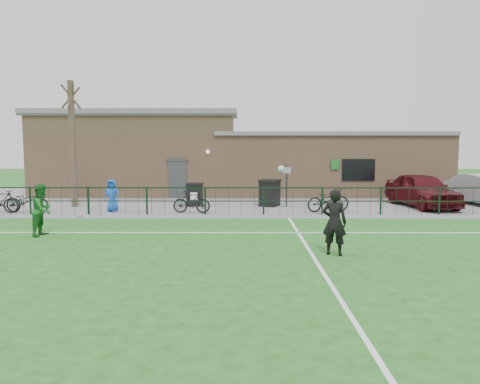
{
  "coord_description": "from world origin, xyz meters",
  "views": [
    {
      "loc": [
        0.07,
        -11.81,
        3.04
      ],
      "look_at": [
        0.0,
        5.0,
        1.3
      ],
      "focal_mm": 35.0,
      "sensor_mm": 36.0,
      "label": 1
    }
  ],
  "objects_px": {
    "wheelie_bin_left": "(195,195)",
    "outfield_player": "(42,210)",
    "bicycle_b": "(2,201)",
    "bicycle_e": "(328,200)",
    "wheelie_bin_right": "(270,194)",
    "sign_post": "(287,186)",
    "ball_ground": "(80,215)",
    "bare_tree": "(73,145)",
    "bicycle_c": "(26,201)",
    "spectator_child": "(112,196)",
    "car_maroon": "(422,190)",
    "bicycle_d": "(192,202)"
  },
  "relations": [
    {
      "from": "car_maroon",
      "to": "spectator_child",
      "type": "xyz_separation_m",
      "value": [
        -14.44,
        -1.66,
        -0.09
      ]
    },
    {
      "from": "sign_post",
      "to": "ball_ground",
      "type": "distance_m",
      "value": 9.47
    },
    {
      "from": "bare_tree",
      "to": "bicycle_c",
      "type": "xyz_separation_m",
      "value": [
        -1.41,
        -2.03,
        -2.47
      ]
    },
    {
      "from": "wheelie_bin_left",
      "to": "bicycle_b",
      "type": "bearing_deg",
      "value": -158.17
    },
    {
      "from": "spectator_child",
      "to": "outfield_player",
      "type": "height_order",
      "value": "outfield_player"
    },
    {
      "from": "bare_tree",
      "to": "bicycle_d",
      "type": "height_order",
      "value": "bare_tree"
    },
    {
      "from": "bicycle_d",
      "to": "bicycle_e",
      "type": "relative_size",
      "value": 0.81
    },
    {
      "from": "bicycle_c",
      "to": "outfield_player",
      "type": "bearing_deg",
      "value": -154.32
    },
    {
      "from": "sign_post",
      "to": "bicycle_b",
      "type": "xyz_separation_m",
      "value": [
        -12.74,
        -1.95,
        -0.49
      ]
    },
    {
      "from": "sign_post",
      "to": "spectator_child",
      "type": "bearing_deg",
      "value": -168.2
    },
    {
      "from": "car_maroon",
      "to": "ball_ground",
      "type": "distance_m",
      "value": 15.71
    },
    {
      "from": "bare_tree",
      "to": "sign_post",
      "type": "height_order",
      "value": "bare_tree"
    },
    {
      "from": "wheelie_bin_right",
      "to": "spectator_child",
      "type": "bearing_deg",
      "value": -141.2
    },
    {
      "from": "wheelie_bin_left",
      "to": "outfield_player",
      "type": "distance_m",
      "value": 8.58
    },
    {
      "from": "bicycle_c",
      "to": "car_maroon",
      "type": "bearing_deg",
      "value": -87.68
    },
    {
      "from": "bicycle_e",
      "to": "ball_ground",
      "type": "bearing_deg",
      "value": 81.15
    },
    {
      "from": "wheelie_bin_left",
      "to": "ball_ground",
      "type": "relative_size",
      "value": 5.22
    },
    {
      "from": "bicycle_b",
      "to": "bicycle_e",
      "type": "relative_size",
      "value": 0.84
    },
    {
      "from": "bare_tree",
      "to": "bicycle_e",
      "type": "distance_m",
      "value": 12.27
    },
    {
      "from": "outfield_player",
      "to": "spectator_child",
      "type": "bearing_deg",
      "value": -0.88
    },
    {
      "from": "bare_tree",
      "to": "bicycle_b",
      "type": "relative_size",
      "value": 3.55
    },
    {
      "from": "sign_post",
      "to": "ball_ground",
      "type": "xyz_separation_m",
      "value": [
        -8.86,
        -3.19,
        -0.92
      ]
    },
    {
      "from": "bicycle_c",
      "to": "outfield_player",
      "type": "xyz_separation_m",
      "value": [
        2.86,
        -4.99,
        0.33
      ]
    },
    {
      "from": "wheelie_bin_left",
      "to": "bicycle_c",
      "type": "height_order",
      "value": "bicycle_c"
    },
    {
      "from": "wheelie_bin_right",
      "to": "sign_post",
      "type": "xyz_separation_m",
      "value": [
        0.8,
        -0.21,
        0.4
      ]
    },
    {
      "from": "ball_ground",
      "to": "bare_tree",
      "type": "bearing_deg",
      "value": 113.15
    },
    {
      "from": "car_maroon",
      "to": "ball_ground",
      "type": "relative_size",
      "value": 24.47
    },
    {
      "from": "bicycle_b",
      "to": "wheelie_bin_right",
      "type": "bearing_deg",
      "value": -78.99
    },
    {
      "from": "bicycle_b",
      "to": "outfield_player",
      "type": "bearing_deg",
      "value": -141.25
    },
    {
      "from": "wheelie_bin_right",
      "to": "spectator_child",
      "type": "distance_m",
      "value": 7.39
    },
    {
      "from": "bare_tree",
      "to": "ball_ground",
      "type": "height_order",
      "value": "bare_tree"
    },
    {
      "from": "wheelie_bin_left",
      "to": "bicycle_b",
      "type": "height_order",
      "value": "wheelie_bin_left"
    },
    {
      "from": "sign_post",
      "to": "outfield_player",
      "type": "distance_m",
      "value": 11.24
    },
    {
      "from": "sign_post",
      "to": "ball_ground",
      "type": "relative_size",
      "value": 10.28
    },
    {
      "from": "bicycle_e",
      "to": "spectator_child",
      "type": "xyz_separation_m",
      "value": [
        -9.64,
        -0.0,
        0.19
      ]
    },
    {
      "from": "wheelie_bin_left",
      "to": "bicycle_b",
      "type": "xyz_separation_m",
      "value": [
        -8.28,
        -2.32,
        -0.0
      ]
    },
    {
      "from": "wheelie_bin_left",
      "to": "ball_ground",
      "type": "xyz_separation_m",
      "value": [
        -4.4,
        -3.57,
        -0.43
      ]
    },
    {
      "from": "bicycle_c",
      "to": "ball_ground",
      "type": "relative_size",
      "value": 9.95
    },
    {
      "from": "sign_post",
      "to": "bicycle_b",
      "type": "distance_m",
      "value": 12.9
    },
    {
      "from": "bare_tree",
      "to": "ball_ground",
      "type": "distance_m",
      "value": 4.5
    },
    {
      "from": "wheelie_bin_right",
      "to": "bicycle_d",
      "type": "xyz_separation_m",
      "value": [
        -3.55,
        -2.3,
        -0.11
      ]
    },
    {
      "from": "wheelie_bin_right",
      "to": "ball_ground",
      "type": "bearing_deg",
      "value": -133.0
    },
    {
      "from": "ball_ground",
      "to": "bicycle_e",
      "type": "bearing_deg",
      "value": 8.26
    },
    {
      "from": "bicycle_e",
      "to": "wheelie_bin_left",
      "type": "bearing_deg",
      "value": 54.63
    },
    {
      "from": "bicycle_b",
      "to": "ball_ground",
      "type": "bearing_deg",
      "value": -107.03
    },
    {
      "from": "sign_post",
      "to": "wheelie_bin_left",
      "type": "bearing_deg",
      "value": 175.19
    },
    {
      "from": "wheelie_bin_right",
      "to": "bicycle_c",
      "type": "height_order",
      "value": "wheelie_bin_right"
    },
    {
      "from": "car_maroon",
      "to": "wheelie_bin_right",
      "type": "bearing_deg",
      "value": 169.87
    },
    {
      "from": "bicycle_b",
      "to": "outfield_player",
      "type": "xyz_separation_m",
      "value": [
        3.98,
        -5.1,
        0.34
      ]
    },
    {
      "from": "sign_post",
      "to": "bicycle_c",
      "type": "xyz_separation_m",
      "value": [
        -11.62,
        -2.06,
        -0.49
      ]
    }
  ]
}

